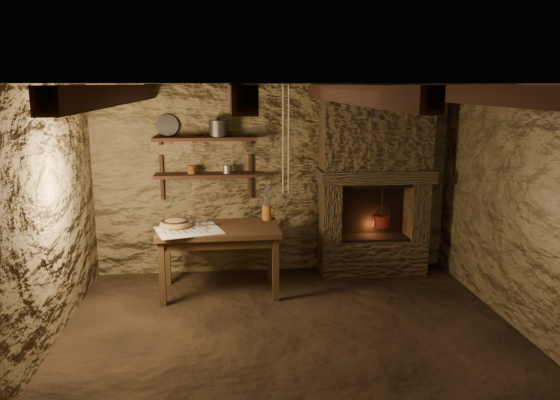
{
  "coord_description": "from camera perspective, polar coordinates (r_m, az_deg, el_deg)",
  "views": [
    {
      "loc": [
        -0.61,
        -4.83,
        2.4
      ],
      "look_at": [
        -0.03,
        0.9,
        1.17
      ],
      "focal_mm": 35.0,
      "sensor_mm": 36.0,
      "label": 1
    }
  ],
  "objects": [
    {
      "name": "shelf_upper",
      "position": [
        6.71,
        -7.86,
        6.39
      ],
      "size": [
        1.25,
        0.3,
        0.04
      ],
      "primitive_type": "cube",
      "color": "black",
      "rests_on": "back_wall"
    },
    {
      "name": "left_wall",
      "position": [
        5.24,
        -23.86,
        -2.21
      ],
      "size": [
        0.04,
        4.0,
        2.4
      ],
      "primitive_type": "cube",
      "color": "#4A3B22",
      "rests_on": "floor"
    },
    {
      "name": "back_wall",
      "position": [
        6.96,
        -0.67,
        2.14
      ],
      "size": [
        4.5,
        0.04,
        2.4
      ],
      "primitive_type": "cube",
      "color": "#4A3B22",
      "rests_on": "floor"
    },
    {
      "name": "beam_far_right",
      "position": [
        5.27,
        18.11,
        10.51
      ],
      "size": [
        0.14,
        3.95,
        0.16
      ],
      "primitive_type": "cube",
      "color": "black",
      "rests_on": "ceiling"
    },
    {
      "name": "beam_mid_right",
      "position": [
        4.96,
        7.27,
        10.94
      ],
      "size": [
        0.14,
        3.95,
        0.16
      ],
      "primitive_type": "cube",
      "color": "black",
      "rests_on": "ceiling"
    },
    {
      "name": "beam_mid_left",
      "position": [
        4.84,
        -4.57,
        10.97
      ],
      "size": [
        0.14,
        3.95,
        0.16
      ],
      "primitive_type": "cube",
      "color": "black",
      "rests_on": "ceiling"
    },
    {
      "name": "iron_stockpot",
      "position": [
        6.7,
        -6.42,
        7.35
      ],
      "size": [
        0.29,
        0.29,
        0.18
      ],
      "primitive_type": "cylinder",
      "rotation": [
        0.0,
        0.0,
        0.26
      ],
      "color": "#2D2A28",
      "rests_on": "shelf_upper"
    },
    {
      "name": "stoneware_jug",
      "position": [
        6.55,
        -1.36,
        -0.57
      ],
      "size": [
        0.14,
        0.13,
        0.41
      ],
      "rotation": [
        0.0,
        0.0,
        0.14
      ],
      "color": "#A5661F",
      "rests_on": "work_table"
    },
    {
      "name": "hanging_ropes",
      "position": [
        5.95,
        0.61,
        6.28
      ],
      "size": [
        0.08,
        0.08,
        1.2
      ],
      "primitive_type": null,
      "color": "beige",
      "rests_on": "ceiling"
    },
    {
      "name": "right_wall",
      "position": [
        5.74,
        24.25,
        -1.08
      ],
      "size": [
        0.04,
        4.0,
        2.4
      ],
      "primitive_type": "cube",
      "color": "#4A3B22",
      "rests_on": "floor"
    },
    {
      "name": "wooden_bowl",
      "position": [
        6.32,
        -10.86,
        -2.49
      ],
      "size": [
        0.46,
        0.46,
        0.13
      ],
      "primitive_type": "ellipsoid",
      "rotation": [
        0.0,
        0.0,
        -0.34
      ],
      "color": "olive",
      "rests_on": "work_table"
    },
    {
      "name": "linen_cloth",
      "position": [
        6.18,
        -9.5,
        -3.16
      ],
      "size": [
        0.82,
        0.72,
        0.01
      ],
      "primitive_type": "cube",
      "rotation": [
        0.0,
        0.0,
        0.28
      ],
      "color": "white",
      "rests_on": "work_table"
    },
    {
      "name": "drinking_glasses",
      "position": [
        6.29,
        -9.23,
        -2.41
      ],
      "size": [
        0.22,
        0.07,
        0.09
      ],
      "primitive_type": null,
      "color": "white",
      "rests_on": "linen_cloth"
    },
    {
      "name": "tin_pan",
      "position": [
        6.83,
        -11.68,
        7.64
      ],
      "size": [
        0.28,
        0.15,
        0.26
      ],
      "primitive_type": "cylinder",
      "rotation": [
        1.26,
        0.0,
        0.12
      ],
      "color": "gray",
      "rests_on": "shelf_upper"
    },
    {
      "name": "work_table",
      "position": [
        6.4,
        -6.37,
        -5.98
      ],
      "size": [
        1.4,
        0.81,
        0.79
      ],
      "rotation": [
        0.0,
        0.0,
        0.01
      ],
      "color": "#322011",
      "rests_on": "floor"
    },
    {
      "name": "shelf_lower",
      "position": [
        6.77,
        -7.75,
        2.6
      ],
      "size": [
        1.25,
        0.3,
        0.04
      ],
      "primitive_type": "cube",
      "color": "black",
      "rests_on": "back_wall"
    },
    {
      "name": "floor",
      "position": [
        5.43,
        1.3,
        -14.17
      ],
      "size": [
        4.5,
        4.5,
        0.0
      ],
      "primitive_type": "plane",
      "color": "black",
      "rests_on": "ground"
    },
    {
      "name": "rusty_tin",
      "position": [
        6.76,
        -9.21,
        3.15
      ],
      "size": [
        0.13,
        0.13,
        0.1
      ],
      "primitive_type": "cylinder",
      "rotation": [
        0.0,
        0.0,
        0.33
      ],
      "color": "#5D2D12",
      "rests_on": "shelf_lower"
    },
    {
      "name": "beam_far_left",
      "position": [
        4.92,
        -16.51,
        10.54
      ],
      "size": [
        0.14,
        3.95,
        0.16
      ],
      "primitive_type": "cube",
      "color": "black",
      "rests_on": "ceiling"
    },
    {
      "name": "red_pot",
      "position": [
        7.04,
        10.53,
        -2.09
      ],
      "size": [
        0.26,
        0.26,
        0.54
      ],
      "rotation": [
        0.0,
        0.0,
        0.33
      ],
      "color": "maroon",
      "rests_on": "hearth"
    },
    {
      "name": "front_wall",
      "position": [
        3.13,
        5.95,
        -10.47
      ],
      "size": [
        4.5,
        0.04,
        2.4
      ],
      "primitive_type": "cube",
      "color": "#4A3B22",
      "rests_on": "floor"
    },
    {
      "name": "pewter_cutlery_row",
      "position": [
        6.15,
        -9.51,
        -3.12
      ],
      "size": [
        0.62,
        0.37,
        0.01
      ],
      "primitive_type": null,
      "rotation": [
        0.0,
        0.0,
        0.28
      ],
      "color": "#99988B",
      "rests_on": "linen_cloth"
    },
    {
      "name": "hearth",
      "position": [
        6.96,
        9.82,
        2.17
      ],
      "size": [
        1.43,
        0.51,
        2.3
      ],
      "color": "#3D2F1E",
      "rests_on": "floor"
    },
    {
      "name": "ceiling",
      "position": [
        4.87,
        1.43,
        12.07
      ],
      "size": [
        4.5,
        4.0,
        0.04
      ],
      "primitive_type": "cube",
      "color": "black",
      "rests_on": "back_wall"
    },
    {
      "name": "small_kettle",
      "position": [
        6.75,
        -5.53,
        3.22
      ],
      "size": [
        0.16,
        0.13,
        0.15
      ],
      "primitive_type": null,
      "rotation": [
        0.0,
        0.0,
        -0.19
      ],
      "color": "gray",
      "rests_on": "shelf_lower"
    }
  ]
}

